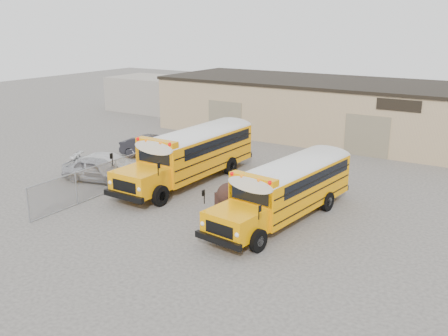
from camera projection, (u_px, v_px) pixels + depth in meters
The scene contains 10 objects.
ground at pixel (202, 209), 25.97m from camera, with size 120.00×120.00×0.00m, color #494743.
warehouse at pixel (338, 109), 41.53m from camera, with size 30.20×10.20×4.67m.
chainlink_fence at pixel (150, 162), 31.21m from camera, with size 0.07×18.07×1.81m.
distant_building_left at pixel (151, 93), 54.56m from camera, with size 8.00×6.00×3.60m, color gray.
school_bus_left at pixel (248, 131), 35.55m from camera, with size 3.41×11.04×3.21m.
school_bus_right at pixel (343, 160), 28.92m from camera, with size 3.66×10.12×2.90m.
tarp_bundle at pixel (229, 198), 25.04m from camera, with size 1.41×1.35×1.65m.
car_silver at pixel (97, 170), 30.31m from camera, with size 1.72×4.27×1.46m, color #AFAEB3.
car_white at pixel (110, 164), 31.75m from camera, with size 1.87×4.61×1.34m, color white.
car_dark at pixel (153, 148), 35.37m from camera, with size 1.65×4.73×1.56m, color black.
Camera 1 is at (13.90, -19.97, 9.40)m, focal length 40.00 mm.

